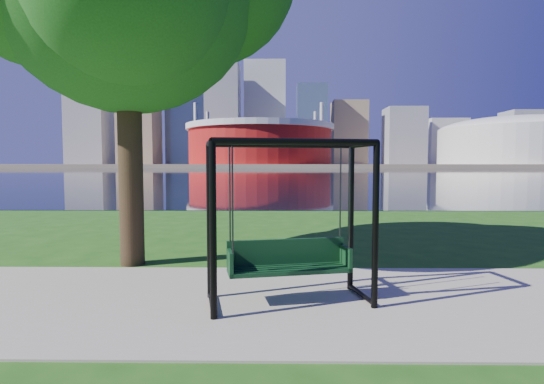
{
  "coord_description": "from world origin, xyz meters",
  "views": [
    {
      "loc": [
        0.01,
        -6.81,
        2.09
      ],
      "look_at": [
        -0.09,
        0.0,
        1.64
      ],
      "focal_mm": 28.0,
      "sensor_mm": 36.0,
      "label": 1
    }
  ],
  "objects": [
    {
      "name": "far_bank",
      "position": [
        0.0,
        306.0,
        1.0
      ],
      "size": [
        900.0,
        228.0,
        2.0
      ],
      "primitive_type": "cube",
      "color": "#937F60",
      "rests_on": "ground"
    },
    {
      "name": "ground",
      "position": [
        0.0,
        0.0,
        0.0
      ],
      "size": [
        900.0,
        900.0,
        0.0
      ],
      "primitive_type": "plane",
      "color": "#1E5114",
      "rests_on": "ground"
    },
    {
      "name": "stadium",
      "position": [
        -10.0,
        235.0,
        14.23
      ],
      "size": [
        83.0,
        83.0,
        32.0
      ],
      "color": "maroon",
      "rests_on": "far_bank"
    },
    {
      "name": "arena",
      "position": [
        135.0,
        235.0,
        15.87
      ],
      "size": [
        84.0,
        84.0,
        26.56
      ],
      "color": "beige",
      "rests_on": "far_bank"
    },
    {
      "name": "path",
      "position": [
        0.0,
        -0.5,
        0.01
      ],
      "size": [
        120.0,
        4.0,
        0.03
      ],
      "primitive_type": "cube",
      "color": "#9E937F",
      "rests_on": "ground"
    },
    {
      "name": "skyline",
      "position": [
        -4.27,
        319.39,
        35.89
      ],
      "size": [
        392.0,
        66.0,
        96.5
      ],
      "color": "gray",
      "rests_on": "far_bank"
    },
    {
      "name": "swing",
      "position": [
        0.17,
        -0.57,
        1.18
      ],
      "size": [
        2.54,
        1.5,
        2.44
      ],
      "rotation": [
        0.0,
        0.0,
        0.21
      ],
      "color": "black",
      "rests_on": "ground"
    },
    {
      "name": "river",
      "position": [
        0.0,
        102.0,
        0.01
      ],
      "size": [
        900.0,
        180.0,
        0.02
      ],
      "primitive_type": "cube",
      "color": "black",
      "rests_on": "ground"
    }
  ]
}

